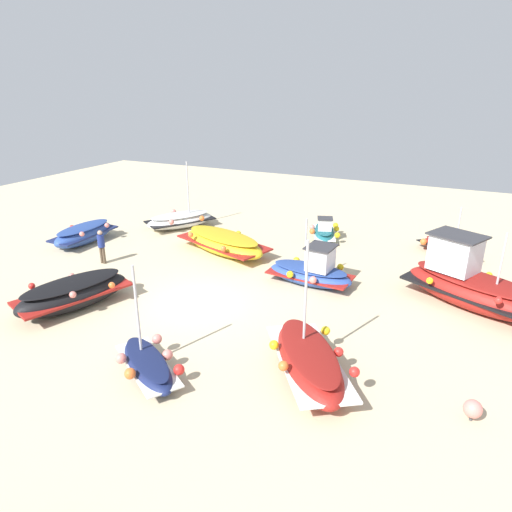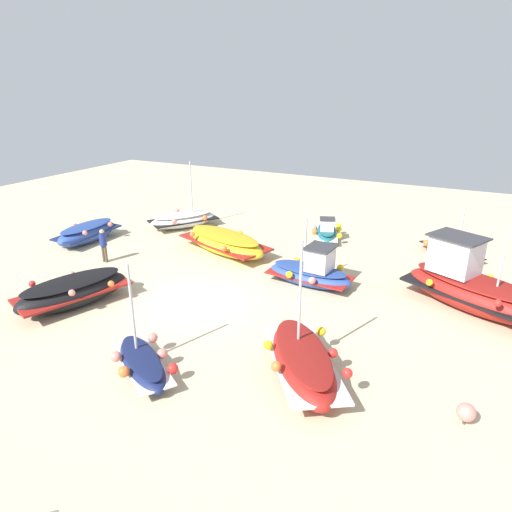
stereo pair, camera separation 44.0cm
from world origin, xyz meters
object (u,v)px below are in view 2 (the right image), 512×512
(fishing_boat_6, at_px, (142,363))
(fishing_boat_7, at_px, (87,232))
(fishing_boat_9, at_px, (471,287))
(fishing_boat_5, at_px, (303,361))
(fishing_boat_4, at_px, (327,232))
(fishing_boat_2, at_px, (451,250))
(fishing_boat_3, at_px, (224,242))
(person_walking, at_px, (103,243))
(fishing_boat_8, at_px, (311,272))
(mooring_buoy_0, at_px, (466,412))
(fishing_boat_0, at_px, (73,291))
(fishing_boat_1, at_px, (184,219))

(fishing_boat_6, distance_m, fishing_boat_7, 13.14)
(fishing_boat_9, bearing_deg, fishing_boat_5, 84.93)
(fishing_boat_4, xyz_separation_m, fishing_boat_7, (11.31, 6.20, 0.11))
(fishing_boat_2, height_order, fishing_boat_9, fishing_boat_9)
(fishing_boat_3, height_order, fishing_boat_5, fishing_boat_5)
(fishing_boat_3, relative_size, fishing_boat_5, 1.28)
(fishing_boat_7, xyz_separation_m, person_walking, (-2.97, 1.80, 0.41))
(fishing_boat_5, xyz_separation_m, fishing_boat_8, (2.04, -6.19, 0.06))
(fishing_boat_7, relative_size, mooring_buoy_0, 6.56)
(fishing_boat_9, bearing_deg, fishing_boat_2, -53.44)
(fishing_boat_6, bearing_deg, fishing_boat_9, 79.53)
(fishing_boat_7, bearing_deg, fishing_boat_6, 52.18)
(fishing_boat_2, height_order, fishing_boat_8, fishing_boat_8)
(fishing_boat_3, height_order, person_walking, person_walking)
(fishing_boat_3, distance_m, fishing_boat_6, 10.36)
(fishing_boat_0, xyz_separation_m, fishing_boat_5, (-9.41, 0.26, -0.09))
(fishing_boat_7, distance_m, person_walking, 3.49)
(fishing_boat_7, distance_m, fishing_boat_9, 18.73)
(fishing_boat_2, distance_m, fishing_boat_7, 18.76)
(person_walking, bearing_deg, fishing_boat_5, 71.53)
(fishing_boat_8, xyz_separation_m, person_walking, (9.67, 1.98, 0.36))
(fishing_boat_5, xyz_separation_m, fishing_boat_6, (4.23, 1.97, -0.17))
(fishing_boat_6, relative_size, mooring_buoy_0, 5.61)
(fishing_boat_6, xyz_separation_m, fishing_boat_9, (-8.27, -8.80, 0.55))
(fishing_boat_5, bearing_deg, person_walking, -145.57)
(fishing_boat_1, bearing_deg, fishing_boat_9, 108.23)
(fishing_boat_5, distance_m, mooring_buoy_0, 4.35)
(fishing_boat_9, bearing_deg, fishing_boat_8, 31.60)
(fishing_boat_4, height_order, fishing_boat_8, fishing_boat_8)
(fishing_boat_8, bearing_deg, fishing_boat_5, -66.78)
(fishing_boat_4, relative_size, person_walking, 1.98)
(person_walking, bearing_deg, fishing_boat_7, -119.96)
(fishing_boat_0, height_order, fishing_boat_7, fishing_boat_0)
(fishing_boat_6, height_order, fishing_boat_7, fishing_boat_6)
(fishing_boat_9, relative_size, mooring_buoy_0, 9.80)
(fishing_boat_7, distance_m, fishing_boat_8, 12.63)
(fishing_boat_0, xyz_separation_m, fishing_boat_4, (-6.05, -11.95, -0.18))
(fishing_boat_5, distance_m, fishing_boat_7, 15.86)
(fishing_boat_3, distance_m, mooring_buoy_0, 14.10)
(fishing_boat_0, xyz_separation_m, fishing_boat_2, (-12.35, -12.20, -0.25))
(fishing_boat_3, xyz_separation_m, fishing_boat_8, (-5.25, 1.74, 0.04))
(fishing_boat_1, height_order, fishing_boat_6, fishing_boat_1)
(fishing_boat_0, bearing_deg, fishing_boat_5, -72.98)
(fishing_boat_2, height_order, fishing_boat_7, fishing_boat_2)
(fishing_boat_4, bearing_deg, fishing_boat_8, -6.97)
(fishing_boat_3, height_order, fishing_boat_8, fishing_boat_8)
(fishing_boat_1, distance_m, fishing_boat_9, 16.16)
(mooring_buoy_0, bearing_deg, fishing_boat_0, -1.18)
(fishing_boat_2, relative_size, fishing_boat_9, 0.57)
(fishing_boat_0, height_order, person_walking, person_walking)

